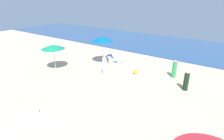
{
  "coord_description": "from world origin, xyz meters",
  "views": [
    {
      "loc": [
        7.83,
        -0.18,
        6.34
      ],
      "look_at": [
        0.06,
        10.74,
        0.92
      ],
      "focal_mm": 29.55,
      "sensor_mm": 36.0,
      "label": 1
    }
  ],
  "objects_px": {
    "lounge_chair_3_0": "(114,60)",
    "beachgoer_2": "(81,51)",
    "umbrella_3": "(103,39)",
    "beachgoer_3": "(174,69)",
    "lounge_chair_3_1": "(113,59)",
    "beachgoer_0": "(186,81)",
    "cooler_box_1": "(33,112)",
    "beach_ball_0": "(135,72)",
    "umbrella_4": "(53,47)",
    "beachgoer_4": "(105,66)"
  },
  "relations": [
    {
      "from": "beachgoer_4",
      "to": "umbrella_4",
      "type": "bearing_deg",
      "value": 159.0
    },
    {
      "from": "beachgoer_2",
      "to": "beachgoer_4",
      "type": "relative_size",
      "value": 1.01
    },
    {
      "from": "lounge_chair_3_1",
      "to": "umbrella_3",
      "type": "bearing_deg",
      "value": 165.1
    },
    {
      "from": "beachgoer_3",
      "to": "umbrella_4",
      "type": "bearing_deg",
      "value": -86.9
    },
    {
      "from": "umbrella_4",
      "to": "beachgoer_0",
      "type": "relative_size",
      "value": 1.56
    },
    {
      "from": "umbrella_4",
      "to": "beachgoer_3",
      "type": "bearing_deg",
      "value": 25.6
    },
    {
      "from": "lounge_chair_3_0",
      "to": "lounge_chair_3_1",
      "type": "relative_size",
      "value": 1.06
    },
    {
      "from": "lounge_chair_3_0",
      "to": "beachgoer_2",
      "type": "bearing_deg",
      "value": 85.51
    },
    {
      "from": "lounge_chair_3_1",
      "to": "umbrella_4",
      "type": "bearing_deg",
      "value": 158.7
    },
    {
      "from": "lounge_chair_3_1",
      "to": "beachgoer_0",
      "type": "height_order",
      "value": "beachgoer_0"
    },
    {
      "from": "umbrella_4",
      "to": "beachgoer_4",
      "type": "bearing_deg",
      "value": 19.7
    },
    {
      "from": "cooler_box_1",
      "to": "beachgoer_2",
      "type": "bearing_deg",
      "value": -152.04
    },
    {
      "from": "lounge_chair_3_1",
      "to": "cooler_box_1",
      "type": "bearing_deg",
      "value": -159.63
    },
    {
      "from": "cooler_box_1",
      "to": "lounge_chair_3_1",
      "type": "bearing_deg",
      "value": -172.5
    },
    {
      "from": "umbrella_3",
      "to": "beachgoer_3",
      "type": "relative_size",
      "value": 1.81
    },
    {
      "from": "beachgoer_3",
      "to": "beachgoer_2",
      "type": "bearing_deg",
      "value": -107.2
    },
    {
      "from": "beachgoer_2",
      "to": "beachgoer_0",
      "type": "bearing_deg",
      "value": 66.88
    },
    {
      "from": "umbrella_4",
      "to": "beachgoer_4",
      "type": "relative_size",
      "value": 1.4
    },
    {
      "from": "umbrella_4",
      "to": "umbrella_3",
      "type": "bearing_deg",
      "value": 54.79
    },
    {
      "from": "umbrella_4",
      "to": "beachgoer_2",
      "type": "bearing_deg",
      "value": 94.17
    },
    {
      "from": "lounge_chair_3_0",
      "to": "beachgoer_4",
      "type": "height_order",
      "value": "beachgoer_4"
    },
    {
      "from": "beachgoer_2",
      "to": "beach_ball_0",
      "type": "distance_m",
      "value": 6.83
    },
    {
      "from": "umbrella_3",
      "to": "beach_ball_0",
      "type": "height_order",
      "value": "umbrella_3"
    },
    {
      "from": "umbrella_3",
      "to": "umbrella_4",
      "type": "bearing_deg",
      "value": -125.21
    },
    {
      "from": "beachgoer_2",
      "to": "beach_ball_0",
      "type": "xyz_separation_m",
      "value": [
        6.8,
        -0.31,
        -0.62
      ]
    },
    {
      "from": "beachgoer_0",
      "to": "beachgoer_2",
      "type": "xyz_separation_m",
      "value": [
        -11.16,
        0.84,
        0.11
      ]
    },
    {
      "from": "beachgoer_2",
      "to": "beachgoer_3",
      "type": "relative_size",
      "value": 1.11
    },
    {
      "from": "beachgoer_2",
      "to": "lounge_chair_3_0",
      "type": "bearing_deg",
      "value": 87.14
    },
    {
      "from": "beachgoer_3",
      "to": "beachgoer_4",
      "type": "height_order",
      "value": "beachgoer_4"
    },
    {
      "from": "lounge_chair_3_1",
      "to": "beachgoer_3",
      "type": "bearing_deg",
      "value": -79.7
    },
    {
      "from": "lounge_chair_3_0",
      "to": "umbrella_4",
      "type": "bearing_deg",
      "value": 123.72
    },
    {
      "from": "beachgoer_3",
      "to": "cooler_box_1",
      "type": "relative_size",
      "value": 2.6
    },
    {
      "from": "beachgoer_0",
      "to": "beachgoer_3",
      "type": "height_order",
      "value": "beachgoer_3"
    },
    {
      "from": "lounge_chair_3_0",
      "to": "beachgoer_0",
      "type": "height_order",
      "value": "beachgoer_0"
    },
    {
      "from": "lounge_chair_3_0",
      "to": "beach_ball_0",
      "type": "bearing_deg",
      "value": -133.78
    },
    {
      "from": "umbrella_3",
      "to": "lounge_chair_3_0",
      "type": "height_order",
      "value": "umbrella_3"
    },
    {
      "from": "beachgoer_2",
      "to": "umbrella_3",
      "type": "bearing_deg",
      "value": 73.24
    },
    {
      "from": "beachgoer_4",
      "to": "beachgoer_0",
      "type": "bearing_deg",
      "value": -30.11
    },
    {
      "from": "beachgoer_3",
      "to": "beach_ball_0",
      "type": "height_order",
      "value": "beachgoer_3"
    },
    {
      "from": "beachgoer_0",
      "to": "cooler_box_1",
      "type": "height_order",
      "value": "beachgoer_0"
    },
    {
      "from": "umbrella_4",
      "to": "beachgoer_3",
      "type": "distance_m",
      "value": 10.62
    },
    {
      "from": "cooler_box_1",
      "to": "beachgoer_0",
      "type": "bearing_deg",
      "value": 141.57
    },
    {
      "from": "beachgoer_2",
      "to": "cooler_box_1",
      "type": "relative_size",
      "value": 2.88
    },
    {
      "from": "beachgoer_2",
      "to": "beachgoer_3",
      "type": "height_order",
      "value": "beachgoer_2"
    },
    {
      "from": "lounge_chair_3_1",
      "to": "umbrella_4",
      "type": "relative_size",
      "value": 0.63
    },
    {
      "from": "umbrella_3",
      "to": "beachgoer_3",
      "type": "height_order",
      "value": "umbrella_3"
    },
    {
      "from": "lounge_chair_3_0",
      "to": "lounge_chair_3_1",
      "type": "xyz_separation_m",
      "value": [
        -0.21,
        0.08,
        -0.0
      ]
    },
    {
      "from": "lounge_chair_3_1",
      "to": "cooler_box_1",
      "type": "xyz_separation_m",
      "value": [
        1.43,
        -10.07,
        -0.09
      ]
    },
    {
      "from": "beachgoer_3",
      "to": "cooler_box_1",
      "type": "height_order",
      "value": "beachgoer_3"
    },
    {
      "from": "lounge_chair_3_1",
      "to": "umbrella_4",
      "type": "distance_m",
      "value": 6.02
    }
  ]
}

